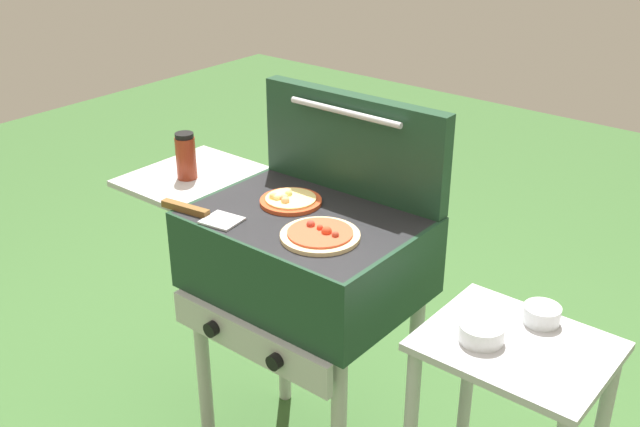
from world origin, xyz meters
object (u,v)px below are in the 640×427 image
(spatula, at_px, (200,213))
(topping_bowl_near, at_px, (542,315))
(sauce_jar, at_px, (186,156))
(prep_table, at_px, (508,415))
(pizza_cheese, at_px, (290,200))
(pizza_pepperoni, at_px, (320,235))
(grill, at_px, (302,259))
(topping_bowl_far, at_px, (481,333))

(spatula, distance_m, topping_bowl_near, 0.95)
(sauce_jar, xyz_separation_m, prep_table, (1.12, 0.03, -0.43))
(pizza_cheese, bearing_deg, pizza_pepperoni, -28.79)
(grill, xyz_separation_m, sauce_jar, (-0.45, -0.02, 0.22))
(spatula, distance_m, prep_table, 0.98)
(pizza_pepperoni, relative_size, topping_bowl_far, 1.94)
(sauce_jar, height_order, topping_bowl_far, sauce_jar)
(prep_table, relative_size, topping_bowl_far, 6.91)
(pizza_pepperoni, bearing_deg, spatula, -162.73)
(pizza_cheese, height_order, prep_table, pizza_cheese)
(pizza_cheese, height_order, spatula, pizza_cheese)
(pizza_cheese, height_order, pizza_pepperoni, pizza_pepperoni)
(prep_table, bearing_deg, pizza_pepperoni, -171.31)
(grill, bearing_deg, pizza_pepperoni, -30.67)
(prep_table, bearing_deg, sauce_jar, -178.54)
(pizza_pepperoni, distance_m, spatula, 0.36)
(spatula, bearing_deg, pizza_pepperoni, 17.27)
(pizza_cheese, bearing_deg, prep_table, -2.31)
(grill, xyz_separation_m, topping_bowl_near, (0.68, 0.12, 0.02))
(pizza_pepperoni, height_order, topping_bowl_far, pizza_pepperoni)
(sauce_jar, distance_m, prep_table, 1.20)
(prep_table, height_order, topping_bowl_far, topping_bowl_far)
(pizza_pepperoni, distance_m, topping_bowl_far, 0.49)
(sauce_jar, distance_m, topping_bowl_near, 1.15)
(pizza_cheese, xyz_separation_m, sauce_jar, (-0.38, -0.06, 0.06))
(pizza_pepperoni, xyz_separation_m, sauce_jar, (-0.58, 0.05, 0.06))
(sauce_jar, xyz_separation_m, topping_bowl_far, (1.05, -0.02, -0.19))
(topping_bowl_near, bearing_deg, grill, -169.63)
(prep_table, height_order, topping_bowl_near, topping_bowl_near)
(prep_table, bearing_deg, spatula, -167.89)
(spatula, distance_m, topping_bowl_far, 0.84)
(spatula, bearing_deg, pizza_cheese, 57.42)
(prep_table, xyz_separation_m, topping_bowl_far, (-0.07, -0.04, 0.24))
(pizza_cheese, distance_m, pizza_pepperoni, 0.23)
(grill, relative_size, sauce_jar, 6.48)
(grill, relative_size, topping_bowl_near, 10.37)
(pizza_pepperoni, bearing_deg, grill, 149.33)
(prep_table, distance_m, topping_bowl_far, 0.25)
(grill, distance_m, pizza_cheese, 0.17)
(spatula, bearing_deg, prep_table, 12.11)
(pizza_cheese, height_order, topping_bowl_far, pizza_cheese)
(pizza_cheese, relative_size, pizza_pepperoni, 0.85)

